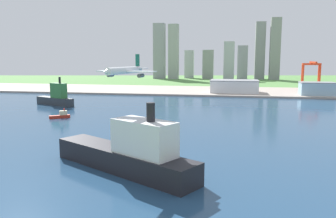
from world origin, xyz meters
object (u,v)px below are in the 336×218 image
object	(u,v)px
port_crane_red	(311,69)
warehouse_annex	(317,89)
tugboat_small	(61,115)
warehouse_main	(234,86)
container_barge	(56,97)
cargo_ship	(129,153)
airplane_landing	(125,71)

from	to	relation	value
port_crane_red	warehouse_annex	size ratio (longest dim) A/B	1.01
warehouse_annex	port_crane_red	bearing A→B (deg)	83.59
tugboat_small	warehouse_annex	distance (m)	328.13
warehouse_main	warehouse_annex	size ratio (longest dim) A/B	1.57
tugboat_small	container_barge	bearing A→B (deg)	120.92
warehouse_annex	warehouse_main	bearing A→B (deg)	170.62
cargo_ship	warehouse_main	xyz separation A→B (m)	(45.97, 352.70, 2.13)
airplane_landing	tugboat_small	size ratio (longest dim) A/B	2.27
tugboat_small	warehouse_main	xyz separation A→B (m)	(145.07, 228.40, 8.83)
tugboat_small	port_crane_red	size ratio (longest dim) A/B	0.37
airplane_landing	warehouse_annex	world-z (taller)	airplane_landing
cargo_ship	warehouse_main	size ratio (longest dim) A/B	1.15
warehouse_main	warehouse_annex	bearing A→B (deg)	-9.38
port_crane_red	container_barge	bearing A→B (deg)	-143.97
tugboat_small	cargo_ship	bearing A→B (deg)	-51.43
container_barge	cargo_ship	bearing A→B (deg)	-54.08
cargo_ship	warehouse_main	distance (m)	355.69
tugboat_small	warehouse_annex	xyz separation A→B (m)	(251.27, 210.86, 8.65)
airplane_landing	cargo_ship	world-z (taller)	airplane_landing
cargo_ship	container_barge	distance (m)	242.62
tugboat_small	warehouse_main	world-z (taller)	warehouse_main
cargo_ship	warehouse_annex	distance (m)	368.08
warehouse_main	airplane_landing	bearing A→B (deg)	-98.93
container_barge	port_crane_red	xyz separation A→B (m)	(303.75, 220.95, 24.68)
port_crane_red	tugboat_small	bearing A→B (deg)	-131.63
port_crane_red	warehouse_annex	distance (m)	85.79
airplane_landing	warehouse_main	xyz separation A→B (m)	(52.80, 335.95, -33.74)
container_barge	warehouse_main	size ratio (longest dim) A/B	0.76
cargo_ship	warehouse_main	world-z (taller)	cargo_ship
warehouse_main	warehouse_annex	world-z (taller)	warehouse_main
cargo_ship	tugboat_small	size ratio (longest dim) A/B	4.83
container_barge	tugboat_small	world-z (taller)	container_barge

